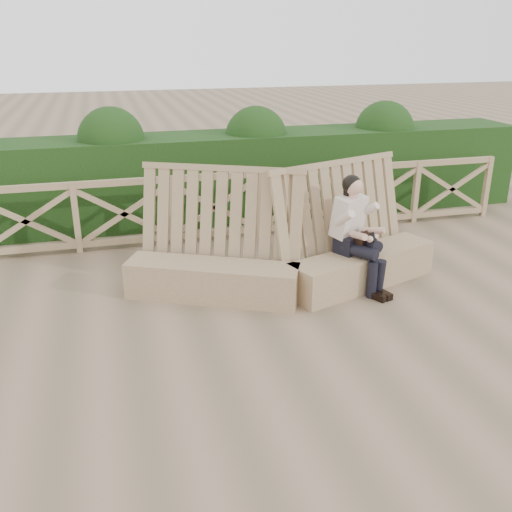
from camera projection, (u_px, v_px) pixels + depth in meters
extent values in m
plane|color=brown|center=(280.00, 345.00, 6.17)|extent=(60.00, 60.00, 0.00)
cube|color=#7F6248|center=(213.00, 280.00, 7.20)|extent=(2.17, 1.40, 0.46)
cube|color=#7F6248|center=(217.00, 231.00, 7.24)|extent=(2.15, 1.36, 1.58)
cube|color=#7F6248|center=(362.00, 268.00, 7.58)|extent=(2.21, 1.19, 0.46)
cube|color=#7F6248|center=(351.00, 222.00, 7.57)|extent=(2.20, 1.14, 1.58)
cube|color=black|center=(350.00, 243.00, 7.46)|extent=(0.47, 0.42, 0.23)
cube|color=beige|center=(349.00, 216.00, 7.36)|extent=(0.52, 0.47, 0.56)
sphere|color=tan|center=(354.00, 186.00, 7.18)|extent=(0.30, 0.30, 0.22)
sphere|color=black|center=(352.00, 184.00, 7.19)|extent=(0.33, 0.33, 0.24)
cylinder|color=black|center=(359.00, 251.00, 7.25)|extent=(0.37, 0.51, 0.16)
cylinder|color=black|center=(367.00, 242.00, 7.35)|extent=(0.37, 0.51, 0.18)
cylinder|color=black|center=(372.00, 280.00, 7.21)|extent=(0.17, 0.17, 0.46)
cylinder|color=black|center=(379.00, 278.00, 7.27)|extent=(0.17, 0.17, 0.46)
cube|color=black|center=(377.00, 296.00, 7.21)|extent=(0.20, 0.27, 0.08)
cube|color=black|center=(383.00, 294.00, 7.26)|extent=(0.20, 0.27, 0.08)
cube|color=black|center=(364.00, 239.00, 7.30)|extent=(0.27, 0.23, 0.16)
cube|color=black|center=(374.00, 238.00, 7.15)|extent=(0.11, 0.12, 0.13)
cube|color=#9A7E59|center=(214.00, 176.00, 8.93)|extent=(10.10, 0.07, 0.10)
cube|color=#9A7E59|center=(216.00, 232.00, 9.27)|extent=(10.10, 0.07, 0.10)
cube|color=black|center=(202.00, 178.00, 10.12)|extent=(12.00, 1.20, 1.50)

